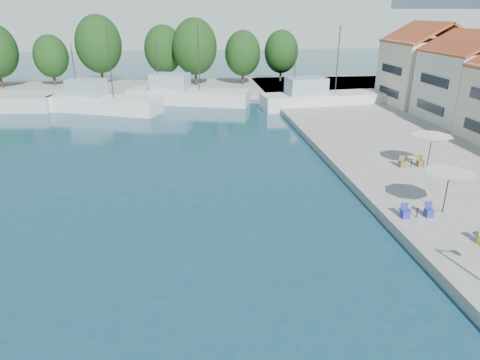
{
  "coord_description": "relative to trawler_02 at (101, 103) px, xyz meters",
  "views": [
    {
      "loc": [
        -4.71,
        0.81,
        11.37
      ],
      "look_at": [
        -1.71,
        26.0,
        1.31
      ],
      "focal_mm": 32.0,
      "sensor_mm": 36.0,
      "label": 1
    }
  ],
  "objects": [
    {
      "name": "cafe_table_03",
      "position": [
        26.64,
        -24.62,
        -0.18
      ],
      "size": [
        1.82,
        0.7,
        0.76
      ],
      "color": "black",
      "rests_on": "quay_right"
    },
    {
      "name": "building_06",
      "position": [
        39.24,
        -2.55,
        4.43
      ],
      "size": [
        9.0,
        8.8,
        10.2
      ],
      "color": "beige",
      "rests_on": "quay_right"
    },
    {
      "name": "quay_far",
      "position": [
        7.24,
        13.45,
        -0.77
      ],
      "size": [
        90.0,
        16.0,
        0.6
      ],
      "primitive_type": "cube",
      "color": "gray",
      "rests_on": "ground"
    },
    {
      "name": "tree_07",
      "position": [
        19.02,
        14.99,
        4.21
      ],
      "size": [
        5.48,
        5.48,
        8.11
      ],
      "color": "#3F2B19",
      "rests_on": "quay_far"
    },
    {
      "name": "tree_04",
      "position": [
        -2.98,
        18.24,
        5.51
      ],
      "size": [
        7.0,
        7.0,
        10.36
      ],
      "color": "#3F2B19",
      "rests_on": "quay_far"
    },
    {
      "name": "building_05",
      "position": [
        39.24,
        -11.55,
        4.19
      ],
      "size": [
        8.4,
        8.8,
        9.7
      ],
      "color": "silver",
      "rests_on": "quay_right"
    },
    {
      "name": "cafe_table_02",
      "position": [
        22.89,
        -32.57,
        -0.18
      ],
      "size": [
        1.82,
        0.7,
        0.76
      ],
      "color": "black",
      "rests_on": "quay_right"
    },
    {
      "name": "trawler_04",
      "position": [
        26.77,
        -0.97,
        -0.0
      ],
      "size": [
        15.9,
        5.66,
        10.2
      ],
      "rotation": [
        0.0,
        0.0,
        0.11
      ],
      "color": "silver",
      "rests_on": "ground"
    },
    {
      "name": "trawler_03",
      "position": [
        10.02,
        3.85,
        -0.0
      ],
      "size": [
        16.31,
        8.25,
        10.2
      ],
      "rotation": [
        0.0,
        0.0,
        -0.28
      ],
      "color": "silver",
      "rests_on": "ground"
    },
    {
      "name": "hill_west",
      "position": [
        -14.76,
        106.45,
        6.93
      ],
      "size": [
        180.0,
        40.0,
        16.0
      ],
      "primitive_type": "cube",
      "color": "gray",
      "rests_on": "ground"
    },
    {
      "name": "tree_06",
      "position": [
        11.71,
        14.98,
        5.25
      ],
      "size": [
        6.69,
        6.69,
        9.9
      ],
      "color": "#3F2B19",
      "rests_on": "quay_far"
    },
    {
      "name": "umbrella_white",
      "position": [
        24.72,
        -32.11,
        1.73
      ],
      "size": [
        2.7,
        2.7,
        2.45
      ],
      "color": "black",
      "rests_on": "quay_right"
    },
    {
      "name": "hill_east",
      "position": [
        55.24,
        126.45,
        4.93
      ],
      "size": [
        140.0,
        40.0,
        12.0
      ],
      "primitive_type": "cube",
      "color": "gray",
      "rests_on": "ground"
    },
    {
      "name": "tree_03",
      "position": [
        -10.02,
        17.24,
        3.88
      ],
      "size": [
        5.1,
        5.1,
        7.54
      ],
      "color": "#3F2B19",
      "rests_on": "quay_far"
    },
    {
      "name": "tree_05",
      "position": [
        6.84,
        18.23,
        4.64
      ],
      "size": [
        5.99,
        5.99,
        8.86
      ],
      "color": "#3F2B19",
      "rests_on": "quay_far"
    },
    {
      "name": "umbrella_cream",
      "position": [
        27.57,
        -25.2,
        1.8
      ],
      "size": [
        2.87,
        2.87,
        2.52
      ],
      "color": "black",
      "rests_on": "quay_right"
    },
    {
      "name": "trawler_02",
      "position": [
        0.0,
        0.0,
        0.0
      ],
      "size": [
        14.2,
        8.48,
        10.2
      ],
      "rotation": [
        0.0,
        0.0,
        -0.38
      ],
      "color": "white",
      "rests_on": "ground"
    },
    {
      "name": "tree_08",
      "position": [
        25.61,
        17.58,
        4.17
      ],
      "size": [
        5.43,
        5.43,
        8.04
      ],
      "color": "#3F2B19",
      "rests_on": "quay_far"
    }
  ]
}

